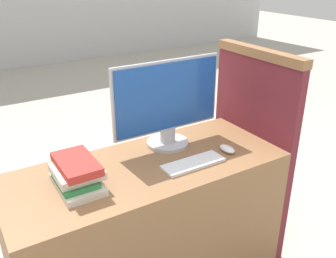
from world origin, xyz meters
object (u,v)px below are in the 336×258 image
keyboard (193,163)px  book_stack (77,174)px  mouse (227,149)px  monitor (167,103)px

keyboard → book_stack: book_stack is taller
keyboard → mouse: size_ratio=3.14×
monitor → keyboard: 0.35m
book_stack → monitor: bearing=15.3°
monitor → book_stack: size_ratio=2.25×
monitor → book_stack: bearing=-164.7°
mouse → book_stack: 0.79m
monitor → mouse: 0.40m
book_stack → keyboard: bearing=-11.2°
keyboard → book_stack: size_ratio=1.15×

